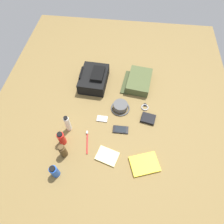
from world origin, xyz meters
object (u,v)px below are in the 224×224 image
at_px(toiletry_pouch, 139,81).
at_px(toothbrush, 87,141).
at_px(bucket_hat, 120,107).
at_px(deodorant_spray, 54,171).
at_px(paperback_novel, 144,164).
at_px(wallet, 148,119).
at_px(sunscreen_spray, 62,138).
at_px(wristwatch, 145,107).
at_px(media_player, 102,119).
at_px(cell_phone, 121,130).
at_px(cologne_bottle, 63,151).
at_px(toothpaste_tube, 68,123).
at_px(backpack, 94,79).
at_px(notepad, 107,156).

height_order(toiletry_pouch, toothbrush, toiletry_pouch).
relative_size(bucket_hat, deodorant_spray, 1.25).
bearing_deg(paperback_novel, toothbrush, 73.41).
bearing_deg(paperback_novel, wallet, -2.95).
distance_m(sunscreen_spray, wristwatch, 0.71).
xyz_separation_m(toiletry_pouch, toothbrush, (-0.61, 0.35, -0.03)).
bearing_deg(media_player, sunscreen_spray, 131.67).
bearing_deg(sunscreen_spray, bucket_hat, -48.37).
xyz_separation_m(cell_phone, toothbrush, (-0.12, 0.24, 0.00)).
height_order(cologne_bottle, paperback_novel, cologne_bottle).
height_order(toiletry_pouch, wristwatch, toiletry_pouch).
distance_m(deodorant_spray, sunscreen_spray, 0.23).
bearing_deg(toothpaste_tube, toothbrush, -119.89).
relative_size(toiletry_pouch, cell_phone, 2.57).
bearing_deg(sunscreen_spray, wristwatch, -57.12).
bearing_deg(media_player, cologne_bottle, 144.78).
bearing_deg(toiletry_pouch, cell_phone, 166.80).
xyz_separation_m(backpack, notepad, (-0.68, -0.20, -0.05)).
bearing_deg(bucket_hat, sunscreen_spray, 131.63).
height_order(paperback_novel, media_player, paperback_novel).
bearing_deg(notepad, deodorant_spray, 132.73).
distance_m(cell_phone, media_player, 0.17).
bearing_deg(backpack, paperback_novel, -146.26).
xyz_separation_m(toiletry_pouch, toothpaste_tube, (-0.52, 0.51, 0.04)).
distance_m(sunscreen_spray, cell_phone, 0.45).
distance_m(toiletry_pouch, wristwatch, 0.26).
relative_size(toiletry_pouch, bucket_hat, 1.96).
distance_m(sunscreen_spray, media_player, 0.35).
bearing_deg(wristwatch, wallet, -166.35).
bearing_deg(backpack, notepad, -163.18).
bearing_deg(notepad, sunscreen_spray, 94.37).
height_order(sunscreen_spray, wristwatch, sunscreen_spray).
distance_m(media_player, toothbrush, 0.22).
distance_m(deodorant_spray, wristwatch, 0.85).
bearing_deg(toothbrush, cologne_bottle, 129.61).
height_order(paperback_novel, toothbrush, toothbrush).
height_order(backpack, cell_phone, backpack).
bearing_deg(media_player, deodorant_spray, 151.97).
xyz_separation_m(sunscreen_spray, toothpaste_tube, (0.12, -0.02, 0.01)).
height_order(paperback_novel, wristwatch, paperback_novel).
distance_m(backpack, wristwatch, 0.51).
relative_size(backpack, cell_phone, 2.62).
bearing_deg(toothbrush, wallet, -61.44).
height_order(deodorant_spray, toothbrush, deodorant_spray).
relative_size(wristwatch, toothbrush, 0.39).
height_order(toiletry_pouch, notepad, toiletry_pouch).
xyz_separation_m(bucket_hat, wallet, (-0.08, -0.23, -0.01)).
relative_size(media_player, toothbrush, 0.47).
bearing_deg(cell_phone, paperback_novel, -142.85).
relative_size(bucket_hat, sunscreen_spray, 1.14).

